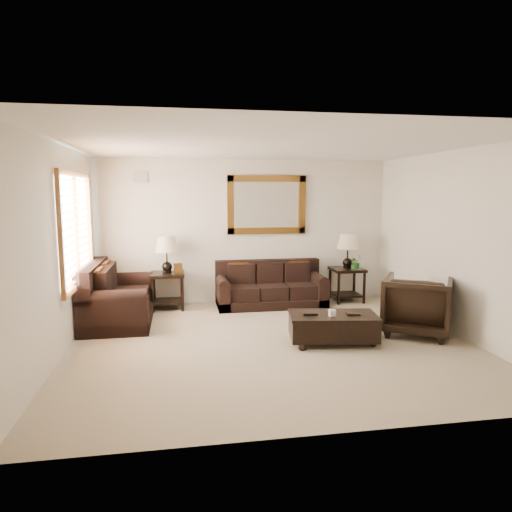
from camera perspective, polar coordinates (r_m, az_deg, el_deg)
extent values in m
cube|color=#9C8B6B|center=(6.51, 1.90, -10.69)|extent=(5.50, 5.00, 0.01)
cube|color=white|center=(6.20, 2.02, 13.68)|extent=(5.50, 5.00, 0.01)
cube|color=beige|center=(8.66, -1.37, 3.10)|extent=(5.50, 0.01, 2.70)
cube|color=beige|center=(3.82, 9.53, -3.15)|extent=(5.50, 0.01, 2.70)
cube|color=beige|center=(6.27, -23.48, 0.60)|extent=(0.01, 5.00, 2.70)
cube|color=beige|center=(7.28, 23.69, 1.52)|extent=(0.01, 5.00, 2.70)
cube|color=white|center=(7.12, -21.75, 3.11)|extent=(0.01, 1.80, 1.50)
cube|color=brown|center=(7.10, -21.80, 9.48)|extent=(0.06, 1.96, 0.08)
cube|color=brown|center=(7.22, -21.16, -3.14)|extent=(0.06, 1.96, 0.08)
cube|color=brown|center=(6.20, -23.22, 2.40)|extent=(0.06, 0.08, 1.50)
cube|color=brown|center=(8.03, -20.12, 3.67)|extent=(0.06, 0.08, 1.50)
cube|color=brown|center=(7.11, -21.47, 3.12)|extent=(0.05, 0.05, 1.50)
cube|color=#44300D|center=(8.67, 1.37, 6.41)|extent=(1.50, 0.06, 1.10)
cube|color=white|center=(8.69, 1.35, 6.42)|extent=(1.26, 0.01, 0.86)
cube|color=#999999|center=(8.55, -14.25, 9.51)|extent=(0.25, 0.02, 0.18)
cube|color=black|center=(8.50, 1.86, -5.67)|extent=(1.99, 0.86, 0.16)
cube|color=black|center=(8.71, 1.45, -1.78)|extent=(1.99, 0.20, 0.41)
cube|color=black|center=(8.35, -1.69, -4.48)|extent=(0.51, 0.70, 0.24)
cube|color=black|center=(8.44, 1.89, -4.35)|extent=(0.51, 0.70, 0.24)
cube|color=black|center=(8.56, 5.39, -4.21)|extent=(0.51, 0.70, 0.24)
cube|color=black|center=(8.33, -4.20, -4.84)|extent=(0.20, 0.86, 0.48)
cylinder|color=black|center=(8.28, -4.21, -3.22)|extent=(0.20, 0.84, 0.20)
cube|color=black|center=(8.68, 7.69, -4.37)|extent=(0.20, 0.86, 0.48)
cylinder|color=black|center=(8.64, 7.72, -2.82)|extent=(0.20, 0.84, 0.20)
cube|color=#632F0D|center=(8.45, -2.19, -2.11)|extent=(0.38, 0.17, 0.39)
cube|color=#632F0D|center=(8.68, 5.42, -1.88)|extent=(0.38, 0.17, 0.39)
cube|color=black|center=(7.75, -16.69, -7.22)|extent=(1.02, 1.72, 0.19)
cube|color=black|center=(7.68, -19.78, -2.70)|extent=(0.24, 1.72, 0.48)
cube|color=black|center=(7.39, -16.89, -6.03)|extent=(0.84, 0.60, 0.29)
cube|color=black|center=(7.99, -16.33, -4.97)|extent=(0.84, 0.60, 0.29)
cube|color=black|center=(7.00, -17.48, -7.30)|extent=(1.02, 0.24, 0.57)
cylinder|color=black|center=(6.93, -17.58, -5.03)|extent=(1.00, 0.24, 0.24)
cube|color=black|center=(8.42, -16.13, -4.68)|extent=(1.02, 0.24, 0.57)
cylinder|color=black|center=(8.37, -16.21, -2.78)|extent=(1.00, 0.24, 0.24)
cube|color=#632F0D|center=(7.29, -18.74, -3.24)|extent=(0.20, 0.45, 0.46)
cube|color=#632F0D|center=(8.00, -17.93, -2.24)|extent=(0.20, 0.45, 0.46)
cube|color=black|center=(8.33, -11.03, -2.25)|extent=(0.60, 0.60, 0.05)
cube|color=black|center=(8.43, -10.94, -5.57)|extent=(0.51, 0.51, 0.03)
cylinder|color=black|center=(8.16, -12.81, -4.87)|extent=(0.05, 0.05, 0.60)
cylinder|color=black|center=(8.14, -9.20, -4.79)|extent=(0.05, 0.05, 0.60)
cylinder|color=black|center=(8.66, -12.63, -4.13)|extent=(0.05, 0.05, 0.60)
cylinder|color=black|center=(8.64, -9.23, -4.05)|extent=(0.05, 0.05, 0.60)
sphere|color=black|center=(8.31, -11.05, -1.33)|extent=(0.19, 0.19, 0.19)
cylinder|color=black|center=(8.28, -11.09, 0.01)|extent=(0.03, 0.03, 0.39)
cone|color=tan|center=(8.26, -11.13, 1.51)|extent=(0.41, 0.41, 0.28)
cube|color=#44300D|center=(8.20, -9.70, -1.53)|extent=(0.16, 0.11, 0.19)
cube|color=black|center=(8.92, 11.32, -1.67)|extent=(0.59, 0.59, 0.05)
cube|color=black|center=(9.01, 11.24, -4.72)|extent=(0.50, 0.50, 0.03)
cylinder|color=black|center=(8.66, 10.30, -4.09)|extent=(0.05, 0.05, 0.59)
cylinder|color=black|center=(8.84, 13.38, -3.93)|extent=(0.05, 0.05, 0.59)
cylinder|color=black|center=(9.13, 9.23, -3.45)|extent=(0.05, 0.05, 0.59)
cylinder|color=black|center=(9.30, 12.17, -3.31)|extent=(0.05, 0.05, 0.59)
sphere|color=black|center=(8.90, 11.35, -0.82)|extent=(0.18, 0.18, 0.18)
cylinder|color=black|center=(8.87, 11.38, 0.41)|extent=(0.03, 0.03, 0.39)
cone|color=tan|center=(8.85, 11.42, 1.79)|extent=(0.41, 0.41, 0.28)
sphere|color=black|center=(6.20, 5.80, -11.26)|extent=(0.11, 0.11, 0.11)
sphere|color=black|center=(6.53, 14.43, -10.48)|extent=(0.11, 0.11, 0.11)
sphere|color=black|center=(6.62, 4.74, -10.00)|extent=(0.11, 0.11, 0.11)
sphere|color=black|center=(6.93, 12.88, -9.36)|extent=(0.11, 0.11, 0.11)
cube|color=black|center=(6.49, 9.59, -8.60)|extent=(1.26, 0.81, 0.33)
cube|color=black|center=(6.45, 9.62, -7.34)|extent=(1.29, 0.82, 0.04)
cube|color=black|center=(6.39, 6.78, -7.14)|extent=(0.22, 0.17, 0.03)
cube|color=black|center=(6.50, 12.04, -7.03)|extent=(0.20, 0.15, 0.02)
cube|color=white|center=(6.34, 9.51, -7.02)|extent=(0.09, 0.06, 0.09)
imported|color=black|center=(7.15, 19.51, -5.48)|extent=(1.25, 1.23, 0.95)
imported|color=#215E20|center=(8.85, 12.37, -0.91)|extent=(0.32, 0.34, 0.21)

